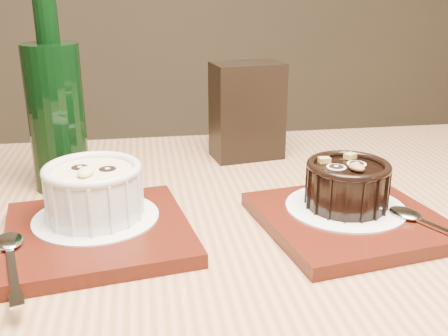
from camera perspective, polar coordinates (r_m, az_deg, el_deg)
The scene contains 11 objects.
table at distance 0.57m, azimuth 0.03°, elevation -16.51°, with size 1.20×0.81×0.75m.
tray_left at distance 0.55m, azimuth -13.49°, elevation -6.88°, with size 0.18×0.18×0.01m, color #46150B.
doily_left at distance 0.57m, azimuth -13.73°, elevation -5.22°, with size 0.13×0.13×0.00m, color white.
ramekin_white at distance 0.55m, azimuth -14.00°, elevation -2.22°, with size 0.10×0.10×0.06m.
spoon_left at distance 0.50m, azimuth -22.18°, elevation -9.02°, with size 0.03×0.13×0.01m, color silver, non-canonical shape.
tray_right at distance 0.58m, azimuth 13.45°, elevation -5.50°, with size 0.18×0.18×0.01m, color #46150B.
doily_right at distance 0.59m, azimuth 13.06°, elevation -4.14°, with size 0.13×0.13×0.00m, color white.
ramekin_dark at distance 0.58m, azimuth 13.28°, elevation -1.54°, with size 0.09×0.09×0.05m.
spoon_right at distance 0.57m, azimuth 21.94°, elevation -5.78°, with size 0.03×0.13×0.01m, color silver, non-canonical shape.
condiment_stand at distance 0.77m, azimuth 2.52°, elevation 6.21°, with size 0.10×0.06×0.14m, color black.
green_bottle at distance 0.67m, azimuth -17.80°, elevation 5.86°, with size 0.07×0.07×0.25m.
Camera 1 is at (-0.07, -0.47, 1.00)m, focal length 42.00 mm.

